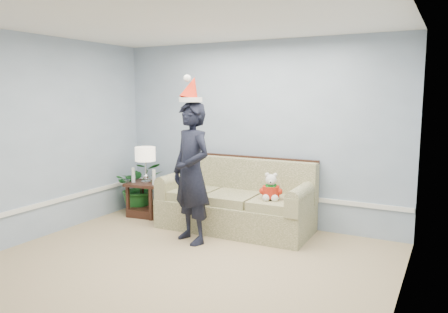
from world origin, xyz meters
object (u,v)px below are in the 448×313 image
at_px(table_lamp, 145,156).
at_px(houseplant, 140,187).
at_px(teddy_bear, 271,190).
at_px(sofa, 237,204).
at_px(man, 192,173).
at_px(side_table, 146,203).

bearing_deg(table_lamp, houseplant, 147.57).
distance_m(houseplant, teddy_bear, 2.44).
distance_m(sofa, houseplant, 1.82).
xyz_separation_m(man, teddy_bear, (0.86, 0.59, -0.25)).
relative_size(side_table, teddy_bear, 1.66).
relative_size(side_table, houseplant, 0.73).
bearing_deg(man, teddy_bear, 58.22).
xyz_separation_m(table_lamp, houseplant, (-0.27, 0.17, -0.55)).
bearing_deg(houseplant, side_table, -31.45).
distance_m(side_table, houseplant, 0.36).
xyz_separation_m(sofa, houseplant, (-1.81, 0.07, 0.06)).
relative_size(sofa, table_lamp, 3.84).
height_order(side_table, houseplant, houseplant).
bearing_deg(table_lamp, side_table, 131.34).
height_order(sofa, houseplant, sofa).
bearing_deg(sofa, teddy_bear, -19.14).
xyz_separation_m(side_table, table_lamp, (0.01, -0.01, 0.76)).
relative_size(sofa, side_table, 3.55).
relative_size(side_table, man, 0.33).
distance_m(side_table, man, 1.63).
bearing_deg(teddy_bear, sofa, 143.93).
bearing_deg(sofa, table_lamp, -177.35).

